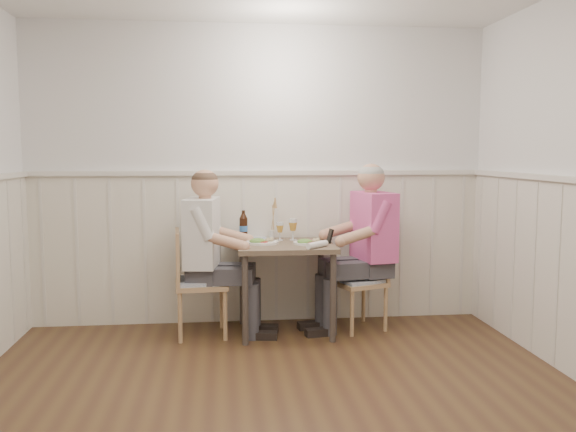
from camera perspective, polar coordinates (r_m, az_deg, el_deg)
The scene contains 15 objects.
room_shell at distance 3.12m, azimuth -0.09°, elevation 6.31°, with size 4.04×4.54×2.60m.
wainscot at distance 3.89m, azimuth -1.18°, elevation -6.06°, with size 4.00×4.49×1.34m.
dining_table at distance 5.04m, azimuth -0.25°, elevation -3.84°, with size 0.79×0.70×0.75m.
chair_right at distance 5.24m, azimuth 7.07°, elevation -5.66°, with size 0.50×0.50×0.82m.
chair_left at distance 5.04m, azimuth -8.74°, elevation -5.82°, with size 0.44×0.44×0.88m.
man_in_pink at distance 5.22m, azimuth 7.54°, elevation -3.99°, with size 0.72×0.51×1.43m.
diner_cream at distance 5.02m, azimuth -7.55°, elevation -4.61°, with size 0.68×0.47×1.39m.
plate_man at distance 5.00m, azimuth 1.89°, elevation -2.41°, with size 0.26×0.26×0.06m.
plate_diner at distance 5.02m, azimuth -2.57°, elevation -2.36°, with size 0.27×0.27×0.07m.
beer_glass_a at distance 5.20m, azimuth 0.46°, elevation -0.93°, with size 0.07×0.07×0.18m.
beer_glass_b at distance 5.19m, azimuth -0.76°, elevation -1.14°, with size 0.06×0.06×0.16m.
beer_bottle at distance 5.24m, azimuth -4.19°, elevation -1.01°, with size 0.07×0.07×0.26m.
rolled_napkin at distance 4.81m, azimuth 2.74°, elevation -2.70°, with size 0.20×0.19×0.05m.
grass_vase at distance 5.24m, azimuth -1.52°, elevation -0.35°, with size 0.04×0.04×0.38m.
gingham_mat at distance 5.24m, azimuth -3.59°, elevation -2.21°, with size 0.38×0.32×0.01m.
Camera 1 is at (-0.34, -3.10, 1.50)m, focal length 38.00 mm.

